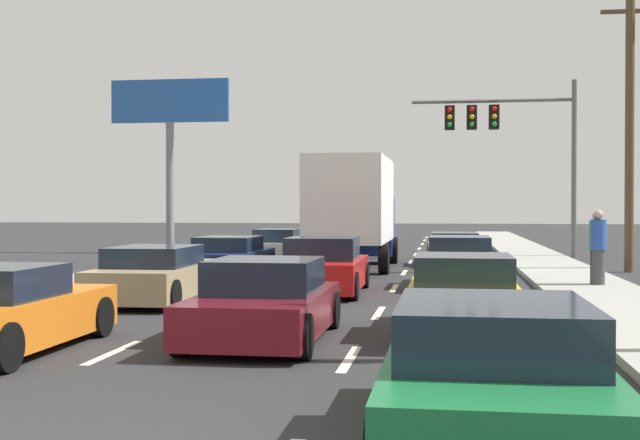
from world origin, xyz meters
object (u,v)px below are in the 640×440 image
(roadside_billboard, at_px, (170,124))
(pedestrian_near_corner, at_px, (597,248))
(box_truck, at_px, (354,207))
(car_red, at_px, (323,268))
(car_yellow, at_px, (463,299))
(pedestrian_mid_block, at_px, (598,247))
(car_gray, at_px, (459,263))
(car_tan, at_px, (157,275))
(car_white, at_px, (278,247))
(car_silver, at_px, (454,250))
(car_navy, at_px, (229,258))
(utility_pole_mid, at_px, (630,128))
(traffic_signal_mast, at_px, (500,129))
(car_maroon, at_px, (265,304))
(car_orange, at_px, (0,312))
(car_green, at_px, (492,378))

(roadside_billboard, distance_m, pedestrian_near_corner, 21.92)
(box_truck, height_order, car_red, box_truck)
(box_truck, bearing_deg, car_yellow, -76.51)
(roadside_billboard, height_order, pedestrian_mid_block, roadside_billboard)
(car_gray, xyz_separation_m, car_yellow, (-0.06, -8.24, -0.01))
(car_red, bearing_deg, car_tan, -147.35)
(car_white, height_order, pedestrian_mid_block, pedestrian_mid_block)
(car_silver, xyz_separation_m, pedestrian_near_corner, (3.46, -8.47, 0.51))
(car_navy, distance_m, pedestrian_mid_block, 10.47)
(car_tan, height_order, utility_pole_mid, utility_pole_mid)
(car_white, height_order, car_gray, car_gray)
(car_gray, relative_size, utility_pole_mid, 0.46)
(box_truck, bearing_deg, car_red, -89.13)
(car_yellow, relative_size, traffic_signal_mast, 0.59)
(car_navy, distance_m, car_gray, 7.08)
(car_maroon, xyz_separation_m, roadside_billboard, (-9.43, 23.34, 5.17))
(car_red, relative_size, pedestrian_near_corner, 2.21)
(car_gray, distance_m, roadside_billboard, 19.52)
(pedestrian_near_corner, bearing_deg, pedestrian_mid_block, -84.96)
(car_gray, distance_m, utility_pole_mid, 8.72)
(traffic_signal_mast, bearing_deg, pedestrian_near_corner, -82.45)
(car_tan, height_order, pedestrian_mid_block, pedestrian_mid_block)
(car_silver, relative_size, traffic_signal_mast, 0.60)
(car_silver, bearing_deg, car_gray, -89.55)
(car_orange, relative_size, utility_pole_mid, 0.46)
(car_navy, distance_m, car_tan, 6.53)
(car_navy, height_order, car_tan, car_tan)
(car_silver, bearing_deg, traffic_signal_mast, 65.15)
(car_silver, distance_m, utility_pole_mid, 7.24)
(box_truck, distance_m, traffic_signal_mast, 8.90)
(pedestrian_near_corner, bearing_deg, car_green, -103.10)
(car_silver, distance_m, pedestrian_mid_block, 9.30)
(traffic_signal_mast, bearing_deg, car_gray, -98.21)
(car_navy, xyz_separation_m, traffic_signal_mast, (8.48, 9.95, 4.62))
(box_truck, height_order, car_maroon, box_truck)
(car_green, height_order, pedestrian_mid_block, pedestrian_mid_block)
(car_red, relative_size, car_yellow, 0.97)
(box_truck, xyz_separation_m, car_maroon, (0.25, -14.88, -1.49))
(car_green, distance_m, pedestrian_near_corner, 14.70)
(car_maroon, height_order, pedestrian_mid_block, pedestrian_mid_block)
(car_white, bearing_deg, car_green, -74.08)
(car_navy, height_order, pedestrian_near_corner, pedestrian_near_corner)
(car_red, height_order, car_yellow, car_red)
(car_white, relative_size, roadside_billboard, 0.55)
(car_gray, bearing_deg, car_silver, 90.45)
(car_navy, distance_m, car_red, 5.58)
(car_tan, relative_size, car_silver, 1.10)
(car_yellow, bearing_deg, roadside_billboard, 119.29)
(car_silver, distance_m, car_yellow, 16.46)
(car_tan, relative_size, car_yellow, 1.12)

